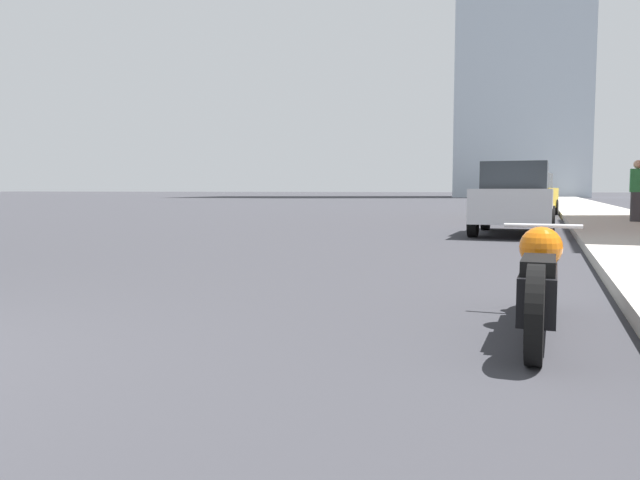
{
  "coord_description": "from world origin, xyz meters",
  "views": [
    {
      "loc": [
        4.32,
        -1.67,
        1.04
      ],
      "look_at": [
        2.28,
        4.06,
        0.54
      ],
      "focal_mm": 35.0,
      "sensor_mm": 36.0,
      "label": 1
    }
  ],
  "objects_px": {
    "parked_car_red": "(535,192)",
    "pedestrian": "(637,190)",
    "motorcycle": "(539,281)",
    "parked_car_silver": "(515,198)",
    "parked_car_yellow": "(528,194)",
    "parked_car_green": "(536,192)"
  },
  "relations": [
    {
      "from": "parked_car_yellow",
      "to": "pedestrian",
      "type": "relative_size",
      "value": 2.64
    },
    {
      "from": "parked_car_silver",
      "to": "parked_car_yellow",
      "type": "distance_m",
      "value": 10.45
    },
    {
      "from": "parked_car_red",
      "to": "parked_car_yellow",
      "type": "bearing_deg",
      "value": -92.36
    },
    {
      "from": "parked_car_red",
      "to": "pedestrian",
      "type": "distance_m",
      "value": 31.16
    },
    {
      "from": "parked_car_yellow",
      "to": "parked_car_red",
      "type": "height_order",
      "value": "parked_car_yellow"
    },
    {
      "from": "pedestrian",
      "to": "motorcycle",
      "type": "bearing_deg",
      "value": -99.69
    },
    {
      "from": "parked_car_red",
      "to": "motorcycle",
      "type": "bearing_deg",
      "value": -91.74
    },
    {
      "from": "motorcycle",
      "to": "pedestrian",
      "type": "distance_m",
      "value": 14.53
    },
    {
      "from": "parked_car_silver",
      "to": "parked_car_red",
      "type": "bearing_deg",
      "value": 91.04
    },
    {
      "from": "parked_car_silver",
      "to": "parked_car_green",
      "type": "relative_size",
      "value": 0.96
    },
    {
      "from": "motorcycle",
      "to": "parked_car_yellow",
      "type": "relative_size",
      "value": 0.53
    },
    {
      "from": "motorcycle",
      "to": "parked_car_red",
      "type": "relative_size",
      "value": 0.5
    },
    {
      "from": "parked_car_yellow",
      "to": "parked_car_red",
      "type": "xyz_separation_m",
      "value": [
        -0.04,
        24.57,
        -0.0
      ]
    },
    {
      "from": "parked_car_yellow",
      "to": "pedestrian",
      "type": "height_order",
      "value": "pedestrian"
    },
    {
      "from": "parked_car_yellow",
      "to": "parked_car_green",
      "type": "height_order",
      "value": "parked_car_green"
    },
    {
      "from": "parked_car_yellow",
      "to": "pedestrian",
      "type": "distance_m",
      "value": 7.1
    },
    {
      "from": "parked_car_green",
      "to": "parked_car_red",
      "type": "relative_size",
      "value": 0.92
    },
    {
      "from": "parked_car_green",
      "to": "pedestrian",
      "type": "relative_size",
      "value": 2.56
    },
    {
      "from": "motorcycle",
      "to": "parked_car_red",
      "type": "height_order",
      "value": "parked_car_red"
    },
    {
      "from": "motorcycle",
      "to": "parked_car_silver",
      "type": "xyz_separation_m",
      "value": [
        -0.59,
        10.31,
        0.45
      ]
    },
    {
      "from": "parked_car_red",
      "to": "pedestrian",
      "type": "xyz_separation_m",
      "value": [
        3.0,
        -31.02,
        0.18
      ]
    },
    {
      "from": "parked_car_yellow",
      "to": "parked_car_red",
      "type": "bearing_deg",
      "value": 95.75
    }
  ]
}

